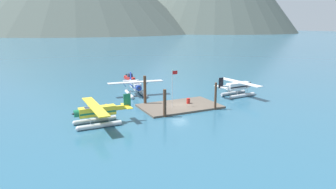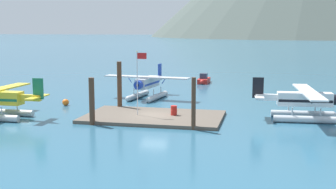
% 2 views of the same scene
% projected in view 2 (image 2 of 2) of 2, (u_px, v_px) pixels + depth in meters
% --- Properties ---
extents(ground_plane, '(1200.00, 1200.00, 0.00)m').
position_uv_depth(ground_plane, '(154.00, 118.00, 40.24)').
color(ground_plane, '#285670').
extents(dock_platform, '(12.63, 7.72, 0.30)m').
position_uv_depth(dock_platform, '(154.00, 117.00, 40.21)').
color(dock_platform, brown).
rests_on(dock_platform, ground).
extents(piling_near_left, '(0.48, 0.48, 4.09)m').
position_uv_depth(piling_near_left, '(92.00, 101.00, 37.26)').
color(piling_near_left, '#4C3323').
rests_on(piling_near_left, ground).
extents(piling_near_right, '(0.36, 0.36, 4.32)m').
position_uv_depth(piling_near_right, '(194.00, 104.00, 35.39)').
color(piling_near_right, '#4C3323').
rests_on(piling_near_right, ground).
extents(piling_far_left, '(0.48, 0.48, 4.92)m').
position_uv_depth(piling_far_left, '(119.00, 86.00, 44.46)').
color(piling_far_left, '#4C3323').
rests_on(piling_far_left, ground).
extents(flagpole, '(0.95, 0.10, 5.93)m').
position_uv_depth(flagpole, '(139.00, 75.00, 39.75)').
color(flagpole, silver).
rests_on(flagpole, dock_platform).
extents(fuel_drum, '(0.62, 0.62, 0.88)m').
position_uv_depth(fuel_drum, '(174.00, 110.00, 40.16)').
color(fuel_drum, '#AD1E19').
rests_on(fuel_drum, dock_platform).
extents(mooring_buoy, '(0.72, 0.72, 0.72)m').
position_uv_depth(mooring_buoy, '(66.00, 102.00, 46.90)').
color(mooring_buoy, orange).
rests_on(mooring_buoy, ground).
extents(seaplane_silver_bow_left, '(10.49, 7.95, 3.84)m').
position_uv_depth(seaplane_silver_bow_left, '(147.00, 85.00, 51.42)').
color(seaplane_silver_bow_left, '#B7BABF').
rests_on(seaplane_silver_bow_left, ground).
extents(seaplane_white_stbd_fwd, '(7.97, 10.48, 3.84)m').
position_uv_depth(seaplane_white_stbd_fwd, '(305.00, 103.00, 39.21)').
color(seaplane_white_stbd_fwd, '#B7BABF').
rests_on(seaplane_white_stbd_fwd, ground).
extents(boat_red_open_north, '(1.51, 4.89, 1.50)m').
position_uv_depth(boat_red_open_north, '(204.00, 80.00, 66.63)').
color(boat_red_open_north, '#B2231E').
rests_on(boat_red_open_north, ground).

